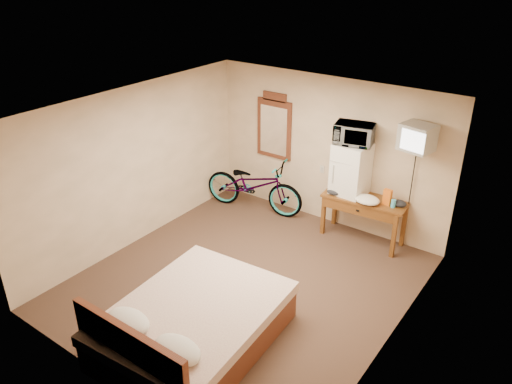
# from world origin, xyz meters

# --- Properties ---
(room) EXTENTS (4.60, 4.64, 2.50)m
(room) POSITION_xyz_m (-0.00, 0.00, 1.25)
(room) COLOR #3D2A1E
(room) RESTS_ON ground
(desk) EXTENTS (1.35, 0.62, 0.75)m
(desk) POSITION_xyz_m (0.83, 2.00, 0.63)
(desk) COLOR brown
(desk) RESTS_ON floor
(mini_fridge) EXTENTS (0.53, 0.51, 0.83)m
(mini_fridge) POSITION_xyz_m (0.54, 2.06, 1.16)
(mini_fridge) COLOR white
(mini_fridge) RESTS_ON desk
(microwave) EXTENTS (0.66, 0.52, 0.32)m
(microwave) POSITION_xyz_m (0.54, 2.06, 1.74)
(microwave) COLOR white
(microwave) RESTS_ON mini_fridge
(snack_bag) EXTENTS (0.13, 0.08, 0.25)m
(snack_bag) POSITION_xyz_m (1.19, 2.03, 0.87)
(snack_bag) COLOR orange
(snack_bag) RESTS_ON desk
(blue_cup) EXTENTS (0.07, 0.07, 0.13)m
(blue_cup) POSITION_xyz_m (1.31, 2.00, 0.81)
(blue_cup) COLOR #44B7E7
(blue_cup) RESTS_ON desk
(cloth_cream) EXTENTS (0.40, 0.31, 0.12)m
(cloth_cream) POSITION_xyz_m (0.93, 1.88, 0.81)
(cloth_cream) COLOR white
(cloth_cream) RESTS_ON desk
(cloth_dark_a) EXTENTS (0.24, 0.18, 0.09)m
(cloth_dark_a) POSITION_xyz_m (0.37, 1.87, 0.79)
(cloth_dark_a) COLOR black
(cloth_dark_a) RESTS_ON desk
(cloth_dark_b) EXTENTS (0.21, 0.17, 0.10)m
(cloth_dark_b) POSITION_xyz_m (1.37, 2.08, 0.80)
(cloth_dark_b) COLOR black
(cloth_dark_b) RESTS_ON desk
(crt_television) EXTENTS (0.50, 0.60, 0.38)m
(crt_television) POSITION_xyz_m (1.51, 2.02, 1.90)
(crt_television) COLOR black
(crt_television) RESTS_ON room
(wall_mirror) EXTENTS (0.69, 0.04, 1.17)m
(wall_mirror) POSITION_xyz_m (-1.05, 2.27, 1.48)
(wall_mirror) COLOR brown
(wall_mirror) RESTS_ON room
(bicycle) EXTENTS (1.93, 0.97, 0.97)m
(bicycle) POSITION_xyz_m (-1.19, 1.86, 0.49)
(bicycle) COLOR black
(bicycle) RESTS_ON floor
(bed) EXTENTS (1.78, 2.27, 0.90)m
(bed) POSITION_xyz_m (0.24, -1.37, 0.29)
(bed) COLOR brown
(bed) RESTS_ON floor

